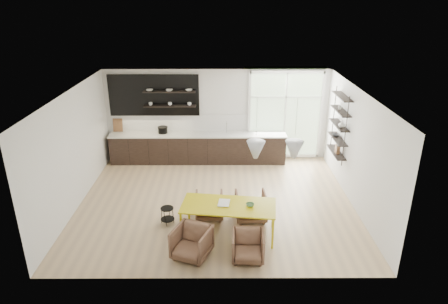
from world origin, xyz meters
The scene contains 11 objects.
room centered at (0.58, 1.10, 1.46)m, with size 7.02×6.01×2.91m.
kitchen_run centered at (-0.70, 2.69, 0.60)m, with size 5.54×0.69×2.75m.
right_shelving centered at (3.36, 1.17, 1.65)m, with size 0.26×1.22×1.90m.
dining_table centered at (0.30, -1.51, 0.70)m, with size 2.15×1.17×0.75m.
armchair_back_left centered at (-0.15, -0.74, 0.31)m, with size 0.65×0.67×0.61m, color brown.
armchair_back_right centered at (0.85, -0.83, 0.33)m, with size 0.71×0.73×0.67m, color brown.
armchair_front_left centered at (-0.46, -2.31, 0.33)m, with size 0.70×0.73×0.66m, color brown.
armchair_front_right centered at (0.69, -2.39, 0.30)m, with size 0.64×0.66×0.60m, color brown.
wire_stool centered at (-1.12, -1.04, 0.26)m, with size 0.32×0.32×0.41m.
table_book centered at (0.08, -1.44, 0.77)m, with size 0.25×0.34×0.03m, color white.
table_bowl centered at (0.77, -1.55, 0.78)m, with size 0.18×0.18×0.06m, color #558350.
Camera 1 is at (0.18, -9.16, 5.08)m, focal length 32.00 mm.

